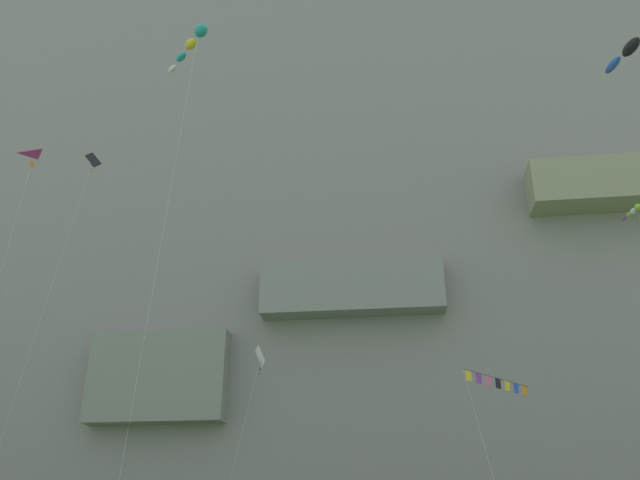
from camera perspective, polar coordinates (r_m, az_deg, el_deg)
cliff_face at (r=77.78m, az=3.34°, el=1.01°), size 180.00×25.29×73.32m
kite_diamond_mid_center at (r=60.90m, az=-19.80°, el=4.69°), size 3.44×4.19×34.79m
kite_windsock_upper_mid at (r=58.43m, az=25.76°, el=2.17°), size 1.29×5.69×27.51m
kite_diamond_mid_right at (r=52.12m, az=-5.39°, el=-10.68°), size 2.92×3.35×17.09m
kite_delta_far_left at (r=55.08m, az=-23.71°, el=5.40°), size 1.81×5.38×29.63m
kite_banner_mid_left at (r=33.64m, az=15.33°, el=-12.47°), size 3.71×5.72×10.43m
kite_windsock_low_left at (r=45.87m, az=-11.16°, el=16.48°), size 4.17×4.95×33.70m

